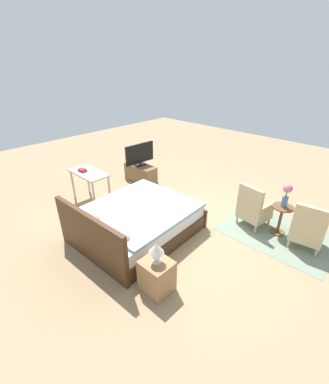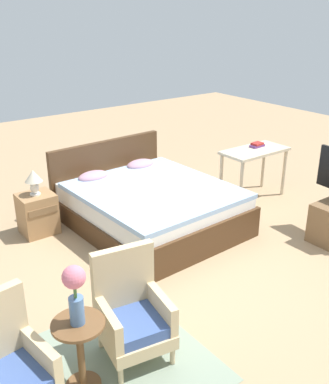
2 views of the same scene
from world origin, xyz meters
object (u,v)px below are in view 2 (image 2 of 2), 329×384
(flower_vase, at_px, (75,289))
(nightstand, at_px, (38,214))
(bed, at_px, (149,205))
(book_stack, at_px, (257,145))
(armchair_by_window_right, at_px, (132,314))
(armchair_by_window_left, at_px, (6,371))
(vanity_desk, at_px, (254,157))
(table_lamp, at_px, (33,179))
(side_table, at_px, (80,348))

(flower_vase, xyz_separation_m, nightstand, (0.74, 2.69, -0.63))
(bed, bearing_deg, book_stack, -2.46)
(flower_vase, bearing_deg, armchair_by_window_right, 10.68)
(armchair_by_window_left, distance_m, nightstand, 2.88)
(bed, bearing_deg, vanity_desk, -5.05)
(armchair_by_window_right, xyz_separation_m, book_stack, (3.45, 1.82, 0.42))
(flower_vase, bearing_deg, nightstand, 74.53)
(table_lamp, height_order, vanity_desk, table_lamp)
(side_table, bearing_deg, book_stack, 25.70)
(flower_vase, xyz_separation_m, table_lamp, (0.74, 2.69, -0.15))
(side_table, relative_size, vanity_desk, 0.59)
(armchair_by_window_right, xyz_separation_m, side_table, (-0.53, -0.10, -0.00))
(bed, xyz_separation_m, book_stack, (1.96, -0.08, 0.51))
(armchair_by_window_right, bearing_deg, nightstand, 85.21)
(armchair_by_window_left, height_order, table_lamp, armchair_by_window_left)
(nightstand, height_order, book_stack, book_stack)
(nightstand, distance_m, table_lamp, 0.48)
(bed, relative_size, armchair_by_window_left, 2.47)
(armchair_by_window_left, height_order, armchair_by_window_right, same)
(bed, bearing_deg, table_lamp, 151.66)
(nightstand, bearing_deg, side_table, -105.47)
(flower_vase, distance_m, table_lamp, 2.79)
(armchair_by_window_left, xyz_separation_m, flower_vase, (0.53, -0.10, 0.52))
(nightstand, height_order, vanity_desk, vanity_desk)
(bed, bearing_deg, armchair_by_window_left, -143.23)
(armchair_by_window_right, bearing_deg, table_lamp, 85.21)
(flower_vase, relative_size, table_lamp, 1.45)
(armchair_by_window_right, bearing_deg, book_stack, 27.74)
(bed, relative_size, nightstand, 4.24)
(flower_vase, xyz_separation_m, book_stack, (3.98, 1.92, -0.10))
(flower_vase, distance_m, vanity_desk, 4.28)
(armchair_by_window_right, bearing_deg, vanity_desk, 27.61)
(bed, distance_m, nightstand, 1.45)
(armchair_by_window_left, height_order, side_table, armchair_by_window_left)
(side_table, height_order, table_lamp, table_lamp)
(nightstand, bearing_deg, armchair_by_window_left, -116.12)
(armchair_by_window_right, bearing_deg, bed, 51.88)
(nightstand, distance_m, vanity_desk, 3.25)
(side_table, bearing_deg, vanity_desk, 25.51)
(armchair_by_window_left, xyz_separation_m, side_table, (0.53, -0.10, -0.00))
(flower_vase, bearing_deg, book_stack, 25.70)
(bed, bearing_deg, flower_vase, -135.26)
(book_stack, bearing_deg, nightstand, 166.60)
(book_stack, bearing_deg, armchair_by_window_left, -158.04)
(side_table, bearing_deg, flower_vase, 0.00)
(side_table, bearing_deg, armchair_by_window_right, 10.68)
(table_lamp, xyz_separation_m, book_stack, (3.24, -0.77, 0.05))
(side_table, bearing_deg, nightstand, 74.53)
(table_lamp, bearing_deg, side_table, -105.46)
(armchair_by_window_left, bearing_deg, side_table, -10.75)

